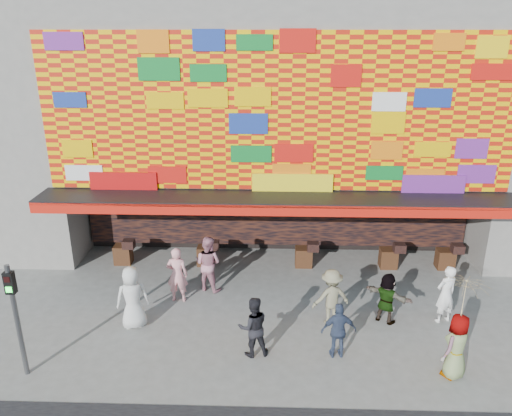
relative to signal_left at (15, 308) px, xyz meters
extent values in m
plane|color=slate|center=(6.20, 1.50, -1.86)|extent=(90.00, 90.00, 0.00)
cube|color=gray|center=(6.20, 9.50, 4.64)|extent=(15.00, 8.00, 7.00)
cube|color=black|center=(6.20, 10.50, -0.36)|extent=(15.00, 6.00, 3.00)
cube|color=gray|center=(-1.10, 6.50, -0.36)|extent=(0.40, 2.00, 3.00)
cube|color=gray|center=(13.50, 6.50, -0.36)|extent=(0.40, 2.00, 3.00)
cube|color=black|center=(6.20, 4.90, 1.14)|extent=(15.20, 1.60, 0.12)
cube|color=red|center=(6.20, 4.12, 0.99)|extent=(15.20, 0.04, 0.35)
cube|color=#FFBB00|center=(6.20, 5.46, 3.69)|extent=(14.80, 0.08, 4.90)
cube|color=black|center=(6.20, 7.35, -0.31)|extent=(14.00, 0.25, 2.50)
cylinder|color=#59595B|center=(0.00, 0.00, -0.36)|extent=(0.12, 0.12, 3.00)
cube|color=black|center=(0.00, 0.00, 0.69)|extent=(0.22, 0.18, 0.55)
cube|color=black|center=(0.00, -0.09, 0.82)|extent=(0.14, 0.02, 0.14)
cube|color=#19E533|center=(0.00, -0.09, 0.56)|extent=(0.14, 0.02, 0.14)
imported|color=silver|center=(2.15, 2.15, -0.93)|extent=(1.06, 0.87, 1.87)
imported|color=pink|center=(3.15, 3.60, -0.96)|extent=(0.66, 0.43, 1.80)
imported|color=black|center=(5.60, 0.96, -1.03)|extent=(0.93, 0.79, 1.66)
imported|color=gray|center=(7.77, 2.50, -1.01)|extent=(1.23, 0.91, 1.70)
imported|color=#384562|center=(7.79, 0.95, -1.08)|extent=(0.94, 0.46, 1.55)
imported|color=gray|center=(9.38, 2.63, -1.09)|extent=(1.41, 1.20, 1.53)
imported|color=gray|center=(10.55, 0.27, -1.01)|extent=(0.99, 0.95, 1.71)
imported|color=white|center=(11.06, 2.70, -0.98)|extent=(0.76, 0.64, 1.77)
imported|color=#C98294|center=(4.01, 4.34, -0.94)|extent=(1.10, 1.00, 1.85)
imported|color=beige|center=(10.55, 0.27, 0.33)|extent=(1.26, 1.27, 0.99)
cylinder|color=#4C3326|center=(10.55, 0.27, -0.61)|extent=(0.02, 0.02, 1.00)
camera|label=1|loc=(6.03, -10.00, 6.33)|focal=35.00mm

